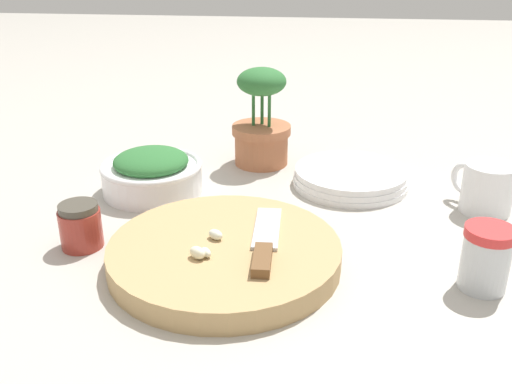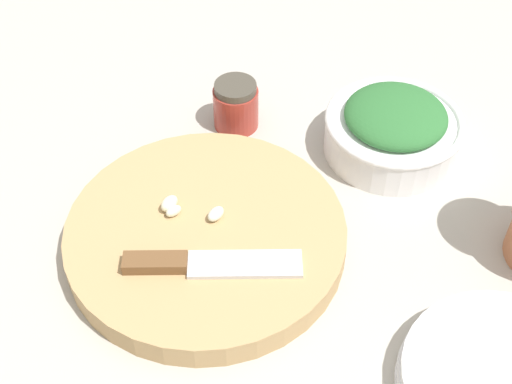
{
  "view_description": "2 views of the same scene",
  "coord_description": "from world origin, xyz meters",
  "px_view_note": "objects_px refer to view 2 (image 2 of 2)",
  "views": [
    {
      "loc": [
        0.07,
        -0.74,
        0.39
      ],
      "look_at": [
        -0.01,
        -0.01,
        0.06
      ],
      "focal_mm": 40.0,
      "sensor_mm": 36.0,
      "label": 1
    },
    {
      "loc": [
        0.46,
        -0.04,
        0.61
      ],
      "look_at": [
        -0.04,
        -0.05,
        0.09
      ],
      "focal_mm": 50.0,
      "sensor_mm": 36.0,
      "label": 2
    }
  ],
  "objects_px": {
    "garlic_cloves": "(186,209)",
    "chef_knife": "(201,263)",
    "herb_bowl": "(393,128)",
    "honey_jar": "(236,105)",
    "cutting_board": "(206,236)"
  },
  "relations": [
    {
      "from": "garlic_cloves",
      "to": "chef_knife",
      "type": "bearing_deg",
      "value": 16.83
    },
    {
      "from": "chef_knife",
      "to": "herb_bowl",
      "type": "bearing_deg",
      "value": 132.29
    },
    {
      "from": "herb_bowl",
      "to": "honey_jar",
      "type": "relative_size",
      "value": 2.63
    },
    {
      "from": "cutting_board",
      "to": "chef_knife",
      "type": "xyz_separation_m",
      "value": [
        0.05,
        0.0,
        0.02
      ]
    },
    {
      "from": "cutting_board",
      "to": "herb_bowl",
      "type": "bearing_deg",
      "value": 126.29
    },
    {
      "from": "garlic_cloves",
      "to": "honey_jar",
      "type": "bearing_deg",
      "value": 166.03
    },
    {
      "from": "chef_knife",
      "to": "honey_jar",
      "type": "relative_size",
      "value": 2.85
    },
    {
      "from": "chef_knife",
      "to": "cutting_board",
      "type": "bearing_deg",
      "value": 178.03
    },
    {
      "from": "chef_knife",
      "to": "herb_bowl",
      "type": "height_order",
      "value": "herb_bowl"
    },
    {
      "from": "chef_knife",
      "to": "honey_jar",
      "type": "xyz_separation_m",
      "value": [
        -0.26,
        0.02,
        -0.0
      ]
    },
    {
      "from": "cutting_board",
      "to": "herb_bowl",
      "type": "height_order",
      "value": "herb_bowl"
    },
    {
      "from": "cutting_board",
      "to": "honey_jar",
      "type": "xyz_separation_m",
      "value": [
        -0.2,
        0.02,
        0.02
      ]
    },
    {
      "from": "chef_knife",
      "to": "garlic_cloves",
      "type": "relative_size",
      "value": 2.42
    },
    {
      "from": "cutting_board",
      "to": "chef_knife",
      "type": "distance_m",
      "value": 0.06
    },
    {
      "from": "cutting_board",
      "to": "honey_jar",
      "type": "height_order",
      "value": "honey_jar"
    }
  ]
}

